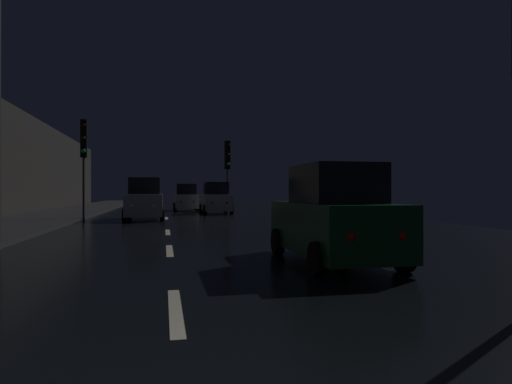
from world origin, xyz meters
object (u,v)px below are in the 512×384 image
at_px(car_approaching_headlights, 145,200).
at_px(car_parked_right_far, 216,199).
at_px(traffic_light_far_right, 228,161).
at_px(streetlamp_overhead, 16,44).
at_px(traffic_light_far_left, 84,147).
at_px(car_distant_taillights, 186,198).
at_px(car_parked_right_near, 333,218).

bearing_deg(car_approaching_headlights, car_parked_right_far, 142.59).
xyz_separation_m(traffic_light_far_right, car_approaching_headlights, (-5.19, -5.82, -2.56)).
relative_size(streetlamp_overhead, car_approaching_headlights, 1.86).
relative_size(traffic_light_far_left, streetlamp_overhead, 0.63).
bearing_deg(traffic_light_far_left, car_parked_right_far, 123.72).
bearing_deg(car_distant_taillights, streetlamp_overhead, 166.21).
xyz_separation_m(traffic_light_far_right, car_parked_right_near, (-0.80, -20.98, -2.64)).
distance_m(car_approaching_headlights, car_distant_taillights, 10.87).
height_order(streetlamp_overhead, car_distant_taillights, streetlamp_overhead).
distance_m(traffic_light_far_right, car_distant_taillights, 5.97).
distance_m(streetlamp_overhead, car_distant_taillights, 22.99).
bearing_deg(car_distant_taillights, car_parked_right_near, -176.12).
relative_size(traffic_light_far_left, car_approaching_headlights, 1.17).
distance_m(streetlamp_overhead, car_approaching_headlights, 12.46).
height_order(traffic_light_far_left, car_parked_right_near, traffic_light_far_left).
distance_m(traffic_light_far_left, car_approaching_headlights, 4.03).
relative_size(car_approaching_headlights, car_parked_right_far, 1.04).
relative_size(traffic_light_far_right, car_parked_right_near, 1.23).
xyz_separation_m(traffic_light_far_right, car_distant_taillights, (-2.55, 4.72, -2.62)).
xyz_separation_m(streetlamp_overhead, car_parked_right_far, (7.13, 17.13, -4.28)).
bearing_deg(car_parked_right_near, traffic_light_far_left, 26.36).
xyz_separation_m(traffic_light_far_right, car_parked_right_far, (-0.80, -0.09, -2.60)).
bearing_deg(streetlamp_overhead, traffic_light_far_right, 65.26).
relative_size(car_distant_taillights, car_parked_right_near, 1.03).
distance_m(car_parked_right_far, car_parked_right_near, 20.89).
bearing_deg(car_parked_right_far, car_parked_right_near, -180.00).
bearing_deg(car_distant_taillights, traffic_light_far_right, -151.66).
xyz_separation_m(traffic_light_far_left, car_parked_right_near, (7.35, -14.84, -2.79)).
distance_m(car_parked_right_far, car_distant_taillights, 5.12).
bearing_deg(car_approaching_headlights, traffic_light_far_left, -83.90).
height_order(traffic_light_far_left, car_parked_right_far, traffic_light_far_left).
relative_size(streetlamp_overhead, car_parked_right_near, 2.02).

